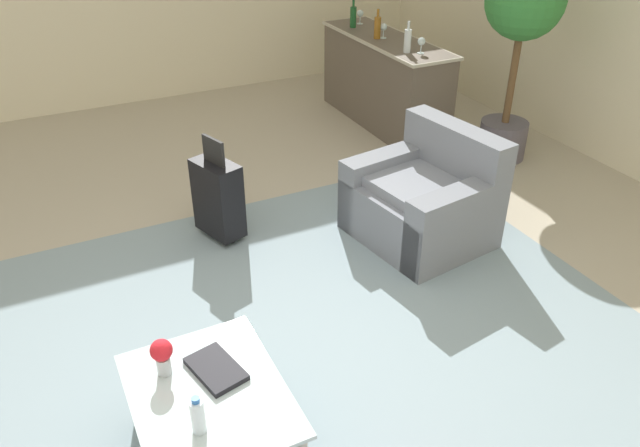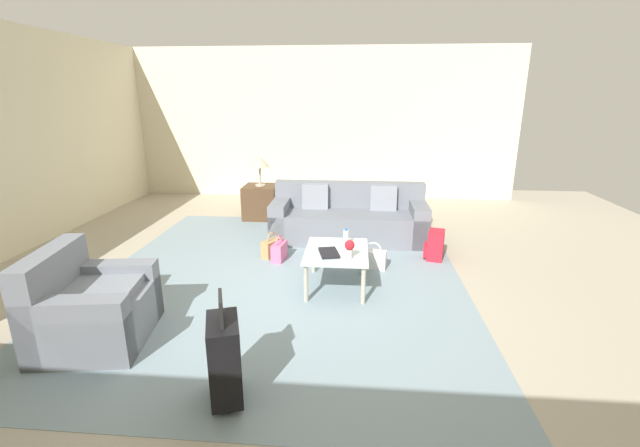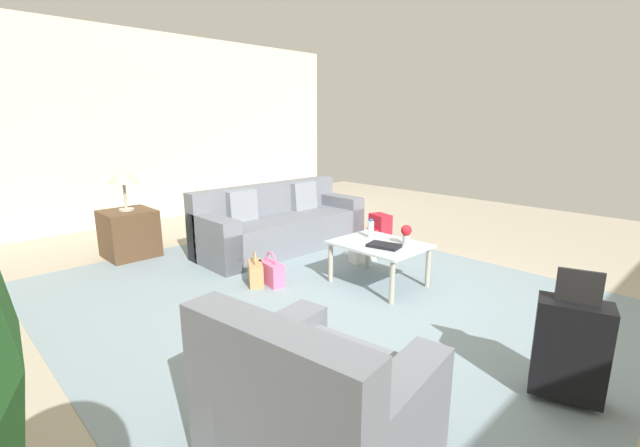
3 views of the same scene
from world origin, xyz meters
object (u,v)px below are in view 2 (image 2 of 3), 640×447
(couch, at_px, (349,220))
(table_lamp, at_px, (259,162))
(water_bottle, at_px, (346,237))
(handbag_white, at_px, (373,259))
(handbag_pink, at_px, (279,251))
(handbag_tan, at_px, (272,248))
(backpack_red, at_px, (435,245))
(suitcase_black, at_px, (225,358))
(flower_vase, at_px, (350,247))
(side_table, at_px, (261,202))
(coffee_table_book, at_px, (329,253))
(armchair, at_px, (89,310))
(coffee_table, at_px, (336,255))

(couch, distance_m, table_lamp, 2.02)
(water_bottle, distance_m, handbag_white, 0.67)
(table_lamp, distance_m, handbag_pink, 2.31)
(handbag_pink, distance_m, handbag_tan, 0.17)
(backpack_red, bearing_deg, couch, 56.52)
(couch, xyz_separation_m, suitcase_black, (-3.79, 0.80, 0.06))
(table_lamp, distance_m, handbag_white, 3.07)
(water_bottle, relative_size, backpack_red, 0.51)
(flower_vase, bearing_deg, side_table, 28.65)
(coffee_table_book, height_order, backpack_red, coffee_table_book)
(armchair, distance_m, side_table, 4.16)
(table_lamp, bearing_deg, flower_vase, -151.35)
(couch, height_order, handbag_tan, couch)
(armchair, xyz_separation_m, backpack_red, (2.31, -3.46, -0.11))
(water_bottle, height_order, table_lamp, table_lamp)
(couch, relative_size, handbag_white, 6.51)
(couch, height_order, suitcase_black, suitcase_black)
(coffee_table_book, bearing_deg, armchair, 106.28)
(water_bottle, distance_m, handbag_tan, 1.31)
(coffee_table, xyz_separation_m, side_table, (2.80, 1.50, -0.10))
(handbag_pink, bearing_deg, flower_vase, -136.20)
(suitcase_black, distance_m, handbag_tan, 2.92)
(coffee_table, relative_size, water_bottle, 4.45)
(handbag_white, bearing_deg, suitcase_black, 156.14)
(table_lamp, height_order, backpack_red, table_lamp)
(handbag_pink, distance_m, handbag_white, 1.27)
(armchair, relative_size, water_bottle, 5.37)
(suitcase_black, bearing_deg, side_table, 9.46)
(water_bottle, distance_m, side_table, 3.06)
(water_bottle, xyz_separation_m, flower_vase, (-0.42, -0.05, 0.03))
(coffee_table, distance_m, table_lamp, 3.24)
(couch, bearing_deg, side_table, 57.72)
(table_lamp, bearing_deg, coffee_table, -151.82)
(couch, bearing_deg, flower_vase, -178.57)
(water_bottle, xyz_separation_m, handbag_pink, (0.58, 0.91, -0.42))
(couch, distance_m, suitcase_black, 3.87)
(suitcase_black, height_order, handbag_pink, suitcase_black)
(armchair, bearing_deg, handbag_pink, -33.02)
(table_lamp, distance_m, suitcase_black, 4.91)
(couch, height_order, handbag_pink, couch)
(water_bottle, xyz_separation_m, suitcase_black, (-2.20, 0.80, -0.19))
(side_table, distance_m, table_lamp, 0.72)
(table_lamp, xyz_separation_m, handbag_tan, (-1.90, -0.57, -0.89))
(water_bottle, distance_m, handbag_pink, 1.16)
(couch, relative_size, handbag_tan, 6.51)
(suitcase_black, distance_m, backpack_red, 3.61)
(coffee_table, relative_size, backpack_red, 2.27)
(flower_vase, bearing_deg, backpack_red, -43.00)
(coffee_table, xyz_separation_m, handbag_tan, (0.90, 0.93, -0.26))
(coffee_table_book, distance_m, table_lamp, 3.29)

